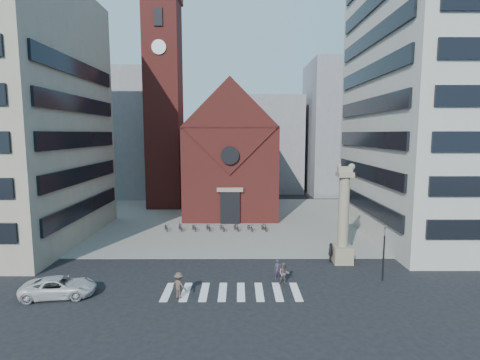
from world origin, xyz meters
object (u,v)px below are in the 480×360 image
at_px(scooter_0, 166,227).
at_px(pedestrian_0, 278,269).
at_px(traffic_light, 384,251).
at_px(lion_column, 343,224).
at_px(white_car, 59,287).
at_px(pedestrian_1, 284,274).
at_px(pedestrian_2, 331,253).

bearing_deg(scooter_0, pedestrian_0, -74.17).
xyz_separation_m(traffic_light, scooter_0, (-19.23, 14.49, -1.82)).
relative_size(lion_column, white_car, 1.80).
distance_m(pedestrian_1, pedestrian_2, 6.53).
bearing_deg(lion_column, pedestrian_1, -140.51).
bearing_deg(traffic_light, pedestrian_2, 126.87).
distance_m(white_car, pedestrian_2, 21.36).
xyz_separation_m(pedestrian_0, pedestrian_2, (4.96, 3.67, 0.09)).
bearing_deg(pedestrian_0, scooter_0, 125.03).
bearing_deg(scooter_0, white_car, -125.97).
xyz_separation_m(pedestrian_0, scooter_0, (-11.27, 14.16, -0.31)).
xyz_separation_m(white_car, pedestrian_0, (15.33, 3.02, 0.11)).
bearing_deg(white_car, pedestrian_1, -90.68).
height_order(traffic_light, pedestrian_0, traffic_light).
xyz_separation_m(white_car, pedestrian_2, (20.29, 6.69, 0.20)).
distance_m(traffic_light, pedestrian_0, 8.11).
bearing_deg(traffic_light, white_car, -173.41).
relative_size(pedestrian_1, scooter_0, 1.03).
bearing_deg(lion_column, scooter_0, 148.67).
bearing_deg(scooter_0, lion_column, -54.01).
bearing_deg(scooter_0, traffic_light, -59.68).
xyz_separation_m(lion_column, pedestrian_2, (-1.01, 0.00, -2.58)).
bearing_deg(lion_column, traffic_light, -63.54).
bearing_deg(traffic_light, pedestrian_1, -175.28).
distance_m(traffic_light, white_car, 23.50).
relative_size(traffic_light, pedestrian_2, 2.47).
height_order(pedestrian_0, scooter_0, pedestrian_0).
distance_m(lion_column, white_car, 22.50).
distance_m(pedestrian_0, scooter_0, 18.10).
relative_size(pedestrian_1, pedestrian_2, 0.93).
xyz_separation_m(pedestrian_1, pedestrian_2, (4.61, 4.63, 0.06)).
bearing_deg(pedestrian_1, pedestrian_2, 54.29).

